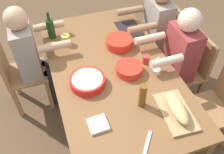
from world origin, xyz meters
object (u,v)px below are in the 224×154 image
(chair_far_right, at_px, (18,72))
(chair_near_right, at_px, (166,39))
(diner_far_right, at_px, (31,52))
(bread_loaf, at_px, (177,107))
(diner_near_right, at_px, (154,27))
(diner_near_center, at_px, (177,56))
(dining_table, at_px, (112,74))
(wine_bottle, at_px, (51,28))
(serving_bowl_pasta, at_px, (87,81))
(chair_near_center, at_px, (189,68))
(cup_far_right, at_px, (66,40))
(beer_bottle, at_px, (143,96))
(cup_near_center, at_px, (146,59))
(chair_near_left, at_px, (218,105))
(napkin_stack, at_px, (98,124))
(wine_glass, at_px, (158,60))
(serving_bowl_salad, at_px, (129,69))
(cutting_board, at_px, (176,112))
(serving_bowl_fruit, at_px, (119,42))

(chair_far_right, bearing_deg, chair_near_right, -90.00)
(diner_far_right, height_order, bread_loaf, diner_far_right)
(diner_near_right, bearing_deg, diner_near_center, 180.00)
(chair_far_right, bearing_deg, dining_table, -121.24)
(chair_far_right, distance_m, wine_bottle, 0.57)
(serving_bowl_pasta, bearing_deg, chair_far_right, 43.29)
(chair_near_center, relative_size, cup_far_right, 8.68)
(serving_bowl_pasta, bearing_deg, chair_near_center, -84.04)
(bread_loaf, bearing_deg, wine_bottle, 30.22)
(beer_bottle, xyz_separation_m, cup_near_center, (0.44, -0.23, -0.07))
(chair_near_left, height_order, napkin_stack, chair_near_left)
(wine_glass, bearing_deg, napkin_stack, 120.22)
(serving_bowl_salad, xyz_separation_m, beer_bottle, (-0.37, 0.04, 0.07))
(diner_near_center, xyz_separation_m, wine_glass, (-0.15, 0.30, 0.16))
(cutting_board, relative_size, bread_loaf, 1.25)
(bread_loaf, height_order, wine_glass, wine_glass)
(cutting_board, xyz_separation_m, bread_loaf, (0.00, 0.00, 0.06))
(diner_far_right, distance_m, serving_bowl_pasta, 0.76)
(diner_far_right, distance_m, wine_glass, 1.24)
(diner_far_right, distance_m, chair_near_center, 1.62)
(serving_bowl_pasta, distance_m, wine_bottle, 0.77)
(chair_far_right, relative_size, chair_near_center, 1.00)
(dining_table, height_order, wine_bottle, wine_bottle)
(cutting_board, bearing_deg, chair_near_right, -25.93)
(dining_table, xyz_separation_m, chair_near_left, (-0.52, -0.85, -0.18))
(diner_near_right, relative_size, beer_bottle, 5.45)
(serving_bowl_salad, bearing_deg, diner_near_right, -41.73)
(diner_near_center, distance_m, bread_loaf, 0.72)
(chair_near_left, bearing_deg, wine_glass, 52.57)
(chair_near_right, distance_m, serving_bowl_pasta, 1.31)
(napkin_stack, bearing_deg, serving_bowl_pasta, -4.71)
(dining_table, bearing_deg, cup_near_center, -94.36)
(diner_far_right, height_order, serving_bowl_salad, diner_far_right)
(chair_near_right, relative_size, chair_near_center, 1.00)
(diner_near_right, relative_size, wine_bottle, 4.14)
(serving_bowl_salad, bearing_deg, chair_far_right, 58.21)
(wine_glass, bearing_deg, chair_far_right, 61.45)
(dining_table, relative_size, bread_loaf, 5.86)
(beer_bottle, distance_m, napkin_stack, 0.40)
(chair_near_left, height_order, beer_bottle, beer_bottle)
(chair_near_center, distance_m, cup_far_right, 1.30)
(wine_bottle, xyz_separation_m, beer_bottle, (-1.09, -0.51, 0.00))
(cutting_board, bearing_deg, cup_far_right, 29.15)
(dining_table, xyz_separation_m, diner_near_center, (0.00, -0.67, 0.03))
(dining_table, relative_size, diner_near_center, 1.56)
(cup_near_center, bearing_deg, cup_far_right, 51.12)
(chair_near_left, relative_size, serving_bowl_fruit, 3.32)
(wine_bottle, distance_m, napkin_stack, 1.18)
(wine_glass, xyz_separation_m, napkin_stack, (-0.38, 0.66, -0.10))
(chair_far_right, height_order, chair_near_left, same)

